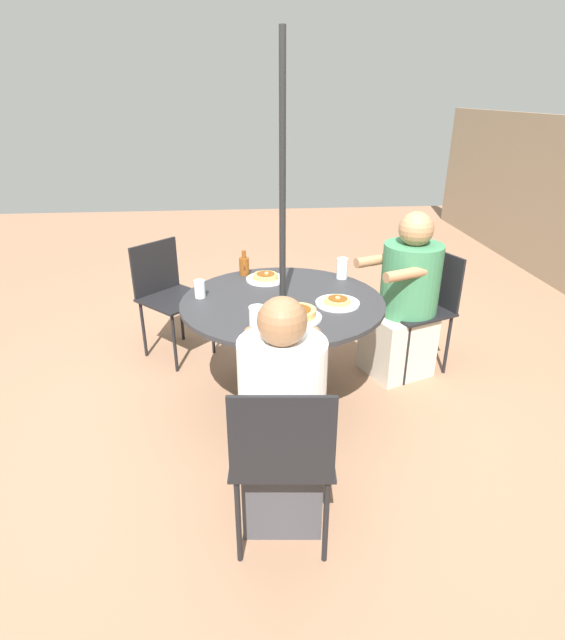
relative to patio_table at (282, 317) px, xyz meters
name	(u,v)px	position (x,y,z in m)	size (l,w,h in m)	color
ground_plane	(282,402)	(0.00, 0.00, -0.62)	(12.00, 12.00, 0.00)	#8C664C
patio_table	(282,317)	(0.00, 0.00, 0.00)	(1.22, 1.22, 0.73)	#28282B
umbrella_pole	(282,243)	(0.00, 0.00, 0.46)	(0.04, 0.04, 2.16)	black
patio_chair_north	(282,451)	(1.11, -0.10, -0.11)	(0.47, 0.47, 0.86)	black
diner_north	(282,425)	(0.94, -0.08, -0.10)	(0.55, 0.40, 1.14)	#3D3D42
patio_chair_east	(423,302)	(-0.41, 1.04, -0.11)	(0.56, 0.56, 0.86)	black
diner_east	(404,304)	(-0.35, 0.88, -0.10)	(0.54, 0.60, 1.17)	beige
patio_chair_south	(168,291)	(-0.79, -0.79, -0.11)	(0.61, 0.61, 0.86)	black
pancake_plate_a	(337,302)	(0.10, 0.32, 0.12)	(0.26, 0.26, 0.05)	white
pancake_plate_b	(266,278)	(-0.36, -0.08, 0.13)	(0.26, 0.26, 0.05)	white
pancake_plate_c	(299,314)	(0.28, 0.06, 0.14)	(0.26, 0.26, 0.07)	white
syrup_bottle	(244,265)	(-0.48, -0.22, 0.18)	(0.09, 0.07, 0.17)	brown
coffee_cup	(257,317)	(0.37, -0.16, 0.17)	(0.09, 0.09, 0.12)	white
drinking_glass_a	(342,268)	(-0.35, 0.43, 0.18)	(0.07, 0.07, 0.14)	silver
drinking_glass_b	(200,289)	(-0.09, -0.49, 0.16)	(0.07, 0.07, 0.11)	silver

